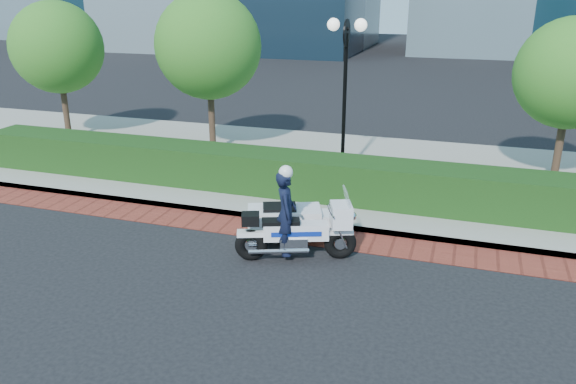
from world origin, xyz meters
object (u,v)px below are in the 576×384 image
(tree_b, at_px, (208,46))
(tree_a, at_px, (57,48))
(tree_c, at_px, (571,74))
(police_motorcycle, at_px, (290,221))
(lamppost, at_px, (345,75))

(tree_b, bearing_deg, tree_a, 180.00)
(tree_c, height_order, police_motorcycle, tree_c)
(tree_a, distance_m, tree_b, 5.50)
(tree_c, bearing_deg, police_motorcycle, -133.31)
(lamppost, relative_size, tree_a, 0.92)
(tree_a, relative_size, tree_b, 0.94)
(lamppost, xyz_separation_m, police_motorcycle, (-0.04, -4.57, -2.29))
(tree_b, relative_size, tree_c, 1.14)
(tree_c, bearing_deg, lamppost, -166.70)
(lamppost, distance_m, tree_a, 10.09)
(tree_b, bearing_deg, tree_c, -0.00)
(lamppost, distance_m, tree_c, 5.65)
(lamppost, xyz_separation_m, tree_b, (-4.50, 1.30, 0.48))
(tree_c, bearing_deg, tree_a, 180.00)
(tree_a, relative_size, police_motorcycle, 1.86)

